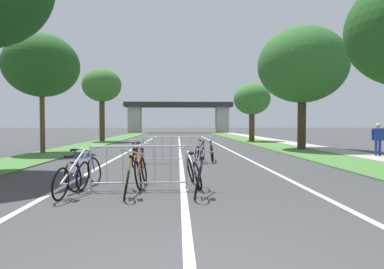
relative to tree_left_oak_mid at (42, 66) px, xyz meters
The scene contains 24 objects.
grass_verge_left 14.41m from the tree_left_oak_mid, 87.30° to the left, with size 2.55×69.77×0.05m, color #477A38.
grass_verge_right 20.05m from the tree_left_oak_mid, 44.33° to the left, with size 2.55×69.77×0.05m, color #477A38.
sidewalk_path_right 21.60m from the tree_left_oak_mid, 40.24° to the left, with size 1.75×69.77×0.08m, color #ADA89E.
lane_stripe_center 10.13m from the tree_left_oak_mid, 35.85° to the left, with size 0.14×40.36×0.01m, color silver.
lane_stripe_right_lane 12.44m from the tree_left_oak_mid, 27.21° to the left, with size 0.14×40.36×0.01m, color silver.
lane_stripe_left_lane 8.25m from the tree_left_oak_mid, 50.55° to the left, with size 0.14×40.36×0.01m, color silver.
overpass_bridge 43.38m from the tree_left_oak_mid, 80.31° to the left, with size 19.55×3.88×5.57m.
tree_left_oak_mid is the anchor object (origin of this frame).
tree_left_pine_far 11.80m from the tree_left_oak_mid, 87.85° to the left, with size 3.42×3.42×6.47m.
tree_right_maple_mid 14.83m from the tree_left_oak_mid, ahead, with size 5.34×5.34×7.40m.
tree_right_pine_near 17.85m from the tree_left_oak_mid, 39.49° to the left, with size 3.24×3.24×5.18m.
crowd_barrier_nearest 12.54m from the tree_left_oak_mid, 58.08° to the right, with size 2.29×0.49×1.05m.
crowd_barrier_second 9.34m from the tree_left_oak_mid, 34.22° to the right, with size 2.29×0.45×1.05m.
bicycle_black_0 10.07m from the tree_left_oak_mid, 27.74° to the right, with size 0.62×1.61×0.97m.
bicycle_white_1 12.39m from the tree_left_oak_mid, 65.12° to the right, with size 0.54×1.72×1.00m.
bicycle_silver_2 12.91m from the tree_left_oak_mid, 51.66° to the right, with size 0.61×1.71×1.00m.
bicycle_teal_3 8.86m from the tree_left_oak_mid, 43.11° to the right, with size 0.53×1.64×0.94m.
bicycle_blue_4 11.64m from the tree_left_oak_mid, 63.17° to the right, with size 0.52×1.75×0.98m.
bicycle_yellow_5 12.89m from the tree_left_oak_mid, 60.06° to the right, with size 0.55×1.67×0.96m.
bicycle_red_6 8.05m from the tree_left_oak_mid, 37.17° to the right, with size 0.47×1.63×0.92m.
bicycle_purple_7 13.69m from the tree_left_oak_mid, 54.05° to the right, with size 0.57×1.76×0.98m.
bicycle_green_8 10.44m from the tree_left_oak_mid, 25.86° to the right, with size 0.43×1.72×1.04m.
bicycle_orange_9 12.18m from the tree_left_oak_mid, 56.82° to the right, with size 0.52×1.74×1.05m.
pedestrian_pushing_bike 17.17m from the tree_left_oak_mid, ahead, with size 0.58×0.32×1.61m.
Camera 1 is at (-0.13, -2.85, 1.55)m, focal length 30.82 mm.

